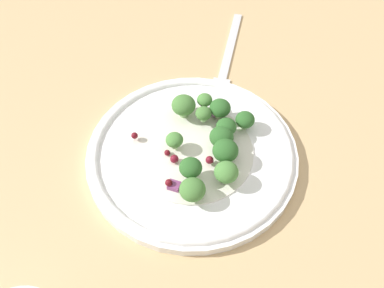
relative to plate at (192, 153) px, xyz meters
The scene contains 25 objects.
ground_plane 2.77cm from the plate, 121.49° to the left, with size 180.00×180.00×2.00cm, color tan.
plate is the anchor object (origin of this frame).
dressing_pool 0.44cm from the plate, 135.00° to the right, with size 14.65×14.65×0.20cm, color white.
broccoli_floret_0 4.13cm from the plate, 163.30° to the right, with size 2.87×2.87×2.90cm.
broccoli_floret_1 7.15cm from the plate, 98.98° to the right, with size 1.94×1.94×1.97cm.
broccoli_floret_2 4.61cm from the plate, 92.11° to the left, with size 2.57×2.57×2.60cm.
broccoli_floret_3 6.17cm from the plate, 75.19° to the right, with size 2.99×2.99×3.03cm.
broccoli_floret_4 7.64cm from the plate, 146.04° to the right, with size 2.37×2.37×2.40cm.
broccoli_floret_5 2.98cm from the plate, ahead, with size 2.06×2.06×2.09cm.
broccoli_floret_6 5.14cm from the plate, 146.25° to the right, with size 2.48×2.48×2.51cm.
broccoli_floret_7 5.18cm from the plate, 109.19° to the right, with size 1.97×1.97×2.00cm.
broccoli_floret_8 4.67cm from the plate, 164.33° to the left, with size 2.99×2.99×3.03cm.
broccoli_floret_9 6.09cm from the plate, 135.97° to the left, with size 2.72×2.72×2.75cm.
broccoli_floret_10 6.80cm from the plate, 94.80° to the left, with size 2.86×2.86×2.89cm.
broccoli_floret_11 6.63cm from the plate, 119.36° to the right, with size 2.63×2.63×2.66cm.
cranberry_0 5.77cm from the plate, 67.14° to the left, with size 0.83×0.83×0.83cm, color maroon.
cranberry_1 2.75cm from the plate, 40.26° to the left, with size 0.99×0.99×0.99cm, color maroon.
cranberry_2 6.50cm from the plate, 97.84° to the right, with size 0.76×0.76×0.76cm, color maroon.
cranberry_3 7.21cm from the plate, ahead, with size 0.81×0.81×0.81cm, color maroon.
cranberry_4 3.08cm from the plate, 14.78° to the left, with size 0.70×0.70×0.70cm, color maroon.
cranberry_5 3.03cm from the plate, 142.29° to the left, with size 0.94×0.94×0.94cm, color maroon.
onion_bit_0 6.49cm from the plate, 111.09° to the right, with size 1.09×1.31×0.44cm, color #934C84.
onion_bit_1 5.50cm from the plate, 72.76° to the left, with size 1.33×1.15×0.60cm, color #843D75.
onion_bit_2 5.83cm from the plate, 129.20° to the right, with size 1.21×1.01×0.46cm, color #843D75.
fork 18.54cm from the plate, 101.84° to the right, with size 4.37×18.67×0.50cm.
Camera 1 is at (-1.24, 28.70, 42.69)cm, focal length 40.47 mm.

